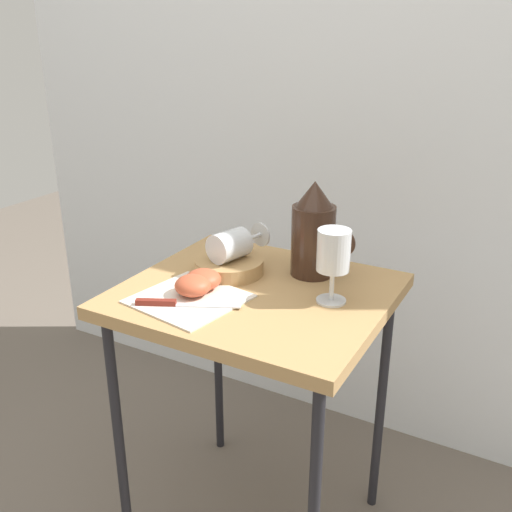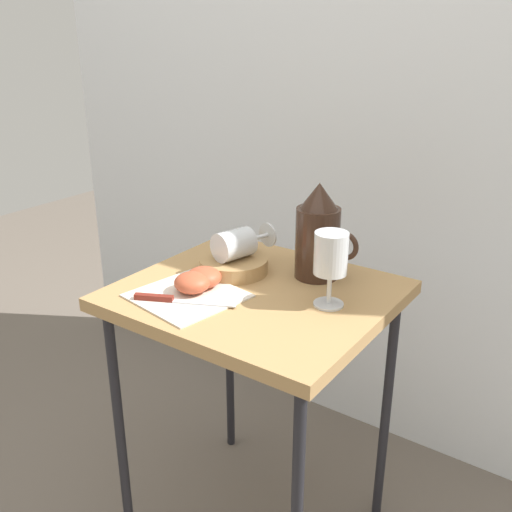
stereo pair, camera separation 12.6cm
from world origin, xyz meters
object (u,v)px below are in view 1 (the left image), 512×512
Objects in this scene: table at (256,315)px; pitcher at (314,238)px; apple_half_right at (203,279)px; wine_glass_upright at (333,255)px; knife at (172,303)px; basket_tray at (229,266)px; wine_glass_tipped_near at (231,245)px; apple_half_left at (193,285)px.

pitcher is (0.07, 0.14, 0.16)m from table.
apple_half_right is (-0.10, -0.06, 0.09)m from table.
apple_half_right is (-0.27, -0.08, -0.08)m from wine_glass_upright.
pitcher is 1.09× the size of knife.
pitcher is 2.82× the size of apple_half_right.
basket_tray is at bearing -153.05° from pitcher.
apple_half_right reaches higher than table.
table is 4.18× the size of wine_glass_tipped_near.
apple_half_left reaches higher than table.
wine_glass_tipped_near is at bearing 150.38° from table.
wine_glass_tipped_near reaches higher than basket_tray.
apple_half_left is (-0.18, -0.24, -0.06)m from pitcher.
knife is (-0.11, -0.16, 0.07)m from table.
pitcher is at bearing 61.99° from table.
apple_half_right reaches higher than knife.
pitcher is at bearing 26.48° from wine_glass_tipped_near.
apple_half_right is at bearing 87.30° from apple_half_left.
wine_glass_upright is at bearing 33.22° from knife.
apple_half_left is at bearing -92.70° from apple_half_right.
apple_half_left is 0.07m from knife.
wine_glass_upright is 0.98× the size of wine_glass_tipped_near.
basket_tray is 1.00× the size of wine_glass_tipped_near.
basket_tray is at bearing 89.50° from apple_half_left.
basket_tray is 2.05× the size of apple_half_left.
wine_glass_tipped_near is 2.05× the size of apple_half_right.
table is 0.21m from knife.
pitcher is 0.30m from apple_half_left.
apple_half_left is (-0.01, -0.15, -0.04)m from wine_glass_tipped_near.
knife is (-0.01, -0.21, -0.01)m from basket_tray.
basket_tray is 0.21m from pitcher.
wine_glass_tipped_near is at bearing 88.34° from apple_half_right.
basket_tray is at bearing 90.22° from apple_half_right.
pitcher reaches higher than wine_glass_tipped_near.
table is at bearing -172.36° from wine_glass_upright.
table is 0.24m from wine_glass_upright.
wine_glass_tipped_near is at bearing 44.30° from basket_tray.
knife is at bearing -121.60° from pitcher.
apple_half_right is (-0.18, -0.20, -0.06)m from pitcher.
wine_glass_tipped_near is 0.23m from knife.
wine_glass_upright reaches higher than apple_half_left.
apple_half_left is at bearing -136.46° from table.
basket_tray is at bearing 173.97° from wine_glass_upright.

